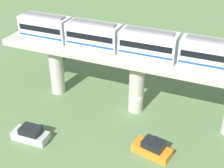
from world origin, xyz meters
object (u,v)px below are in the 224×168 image
(parked_car_orange, at_px, (152,148))
(tree_near_viaduct, at_px, (59,53))
(train, at_px, (120,40))
(parked_car_silver, at_px, (31,134))

(parked_car_orange, height_order, tree_near_viaduct, tree_near_viaduct)
(train, height_order, parked_car_orange, train)
(tree_near_viaduct, bearing_deg, train, 68.66)
(parked_car_silver, xyz_separation_m, tree_near_viaduct, (-14.77, -4.97, 2.89))
(train, relative_size, tree_near_viaduct, 5.43)
(parked_car_orange, relative_size, tree_near_viaduct, 0.89)
(tree_near_viaduct, bearing_deg, parked_car_orange, 57.72)
(parked_car_orange, relative_size, parked_car_silver, 1.05)
(parked_car_silver, height_order, tree_near_viaduct, tree_near_viaduct)
(parked_car_silver, bearing_deg, train, 143.18)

